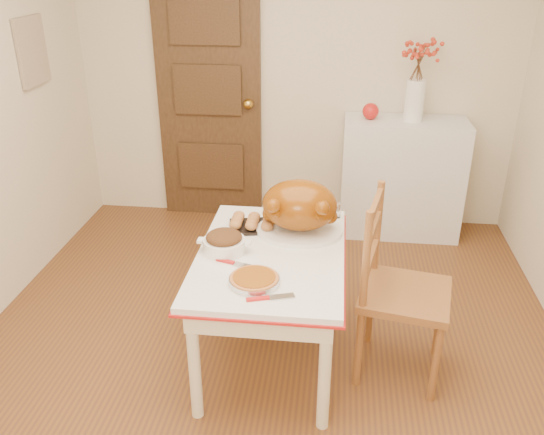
# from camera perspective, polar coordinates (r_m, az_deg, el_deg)

# --- Properties ---
(floor) EXTENTS (3.50, 4.00, 0.00)m
(floor) POSITION_cam_1_polar(r_m,az_deg,el_deg) (3.33, -0.86, -14.36)
(floor) COLOR #54301F
(floor) RESTS_ON ground
(wall_back) EXTENTS (3.50, 0.00, 2.50)m
(wall_back) POSITION_cam_1_polar(r_m,az_deg,el_deg) (4.63, 2.37, 14.46)
(wall_back) COLOR beige
(wall_back) RESTS_ON ground
(door_back) EXTENTS (0.85, 0.06, 2.06)m
(door_back) POSITION_cam_1_polar(r_m,az_deg,el_deg) (4.76, -6.33, 11.90)
(door_back) COLOR #302012
(door_back) RESTS_ON ground
(photo_board) EXTENTS (0.03, 0.35, 0.45)m
(photo_board) POSITION_cam_1_polar(r_m,az_deg,el_deg) (4.32, -22.95, 15.12)
(photo_board) COLOR tan
(photo_board) RESTS_ON ground
(sideboard) EXTENTS (0.94, 0.42, 0.94)m
(sideboard) POSITION_cam_1_polar(r_m,az_deg,el_deg) (4.66, 12.83, 3.89)
(sideboard) COLOR silver
(sideboard) RESTS_ON floor
(kitchen_table) EXTENTS (0.79, 1.15, 0.69)m
(kitchen_table) POSITION_cam_1_polar(r_m,az_deg,el_deg) (3.17, -0.11, -8.94)
(kitchen_table) COLOR white
(kitchen_table) RESTS_ON floor
(chair_oak) EXTENTS (0.53, 0.53, 1.03)m
(chair_oak) POSITION_cam_1_polar(r_m,az_deg,el_deg) (3.07, 13.29, -7.11)
(chair_oak) COLOR brown
(chair_oak) RESTS_ON floor
(berry_vase) EXTENTS (0.33, 0.33, 0.64)m
(berry_vase) POSITION_cam_1_polar(r_m,az_deg,el_deg) (4.44, 14.34, 13.40)
(berry_vase) COLOR white
(berry_vase) RESTS_ON sideboard
(apple) EXTENTS (0.12, 0.12, 0.12)m
(apple) POSITION_cam_1_polar(r_m,az_deg,el_deg) (4.47, 9.86, 10.46)
(apple) COLOR red
(apple) RESTS_ON sideboard
(turkey_platter) EXTENTS (0.55, 0.47, 0.30)m
(turkey_platter) POSITION_cam_1_polar(r_m,az_deg,el_deg) (3.13, 2.79, 0.95)
(turkey_platter) COLOR #8F4B08
(turkey_platter) RESTS_ON kitchen_table
(pumpkin_pie) EXTENTS (0.29, 0.29, 0.05)m
(pumpkin_pie) POSITION_cam_1_polar(r_m,az_deg,el_deg) (2.72, -1.79, -6.17)
(pumpkin_pie) COLOR #894610
(pumpkin_pie) RESTS_ON kitchen_table
(stuffing_dish) EXTENTS (0.31, 0.26, 0.11)m
(stuffing_dish) POSITION_cam_1_polar(r_m,az_deg,el_deg) (2.99, -4.82, -2.46)
(stuffing_dish) COLOR brown
(stuffing_dish) RESTS_ON kitchen_table
(rolls_tray) EXTENTS (0.30, 0.25, 0.07)m
(rolls_tray) POSITION_cam_1_polar(r_m,az_deg,el_deg) (3.24, -1.95, -0.48)
(rolls_tray) COLOR #AB6D3A
(rolls_tray) RESTS_ON kitchen_table
(pie_server) EXTENTS (0.23, 0.13, 0.01)m
(pie_server) POSITION_cam_1_polar(r_m,az_deg,el_deg) (2.62, -0.16, -8.02)
(pie_server) COLOR silver
(pie_server) RESTS_ON kitchen_table
(carving_knife) EXTENTS (0.28, 0.15, 0.01)m
(carving_knife) POSITION_cam_1_polar(r_m,az_deg,el_deg) (2.87, -3.14, -4.75)
(carving_knife) COLOR silver
(carving_knife) RESTS_ON kitchen_table
(drinking_glass) EXTENTS (0.07, 0.07, 0.11)m
(drinking_glass) POSITION_cam_1_polar(r_m,az_deg,el_deg) (3.34, 1.93, 0.72)
(drinking_glass) COLOR white
(drinking_glass) RESTS_ON kitchen_table
(shaker_pair) EXTENTS (0.09, 0.05, 0.09)m
(shaker_pair) POSITION_cam_1_polar(r_m,az_deg,el_deg) (3.38, 6.14, 0.73)
(shaker_pair) COLOR white
(shaker_pair) RESTS_ON kitchen_table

